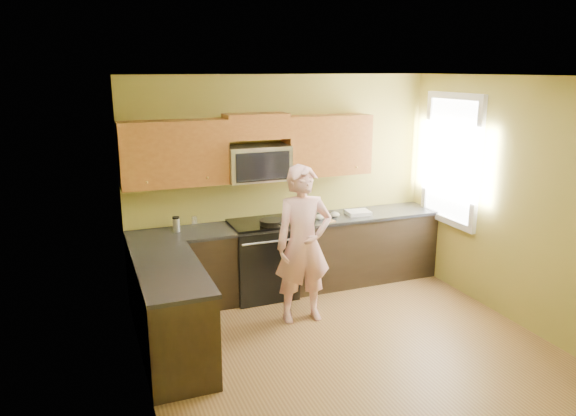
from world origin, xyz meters
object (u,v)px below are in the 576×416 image
stove (262,259)px  butter_tub (304,221)px  microwave (258,180)px  frying_pan (272,225)px  woman (303,245)px  travel_mug (177,232)px

stove → butter_tub: (0.54, -0.07, 0.45)m
microwave → frying_pan: (0.08, -0.28, -0.50)m
frying_pan → butter_tub: frying_pan is taller
microwave → woman: 1.11m
stove → woman: 0.93m
frying_pan → travel_mug: travel_mug is taller
travel_mug → woman: bearing=-35.4°
frying_pan → microwave: bearing=85.4°
microwave → frying_pan: 0.58m
microwave → woman: bearing=-76.9°
woman → microwave: bearing=108.0°
stove → woman: bearing=-75.0°
woman → travel_mug: size_ratio=9.81×
stove → frying_pan: 0.51m
stove → frying_pan: (0.08, -0.16, 0.47)m
butter_tub → travel_mug: (-1.56, 0.14, 0.00)m
woman → travel_mug: woman is taller
travel_mug → microwave: bearing=2.8°
stove → travel_mug: 1.12m
stove → frying_pan: frying_pan is taller
butter_tub → travel_mug: bearing=174.7°
woman → frying_pan: woman is taller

